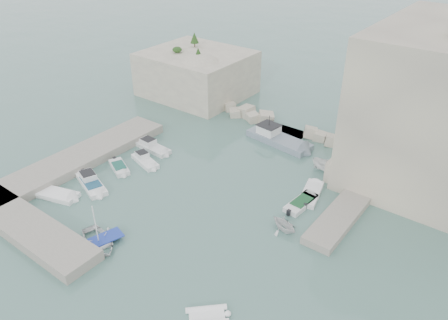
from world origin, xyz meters
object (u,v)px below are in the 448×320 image
Objects in this scene: rowboat at (99,245)px; motorboat_d at (92,186)px; tender_east_c at (311,196)px; tender_east_b at (301,205)px; work_boat at (279,143)px; motorboat_a at (153,150)px; inflatable_dinghy at (207,317)px; tender_east_a at (284,229)px; motorboat_c at (119,169)px; tender_east_d at (328,172)px; motorboat_e at (59,197)px; motorboat_b at (145,163)px.

motorboat_d is at bearing 71.77° from rowboat.
tender_east_b is at bearing 166.54° from tender_east_c.
tender_east_c is 12.39m from work_boat.
tender_east_b is (20.82, 11.09, 0.00)m from motorboat_d.
work_boat is (12.16, 11.50, 0.00)m from motorboat_a.
tender_east_a is (-0.65, 12.78, 0.00)m from inflatable_dinghy.
inflatable_dinghy is (22.02, -6.28, 0.00)m from motorboat_d.
motorboat_c is 1.02× the size of tender_east_d.
motorboat_e is (-1.08, -3.60, 0.00)m from motorboat_d.
motorboat_a is at bearing 84.64° from tender_east_c.
motorboat_a is 21.32m from tender_east_b.
tender_east_a is at bearing -178.40° from tender_east_d.
inflatable_dinghy is 0.86× the size of tender_east_d.
motorboat_a reaches higher than rowboat.
tender_east_c is (12.15, 19.24, 0.00)m from rowboat.
tender_east_b is (21.00, 6.79, 0.00)m from motorboat_c.
motorboat_d reaches higher than motorboat_c.
tender_east_a reaches higher than motorboat_a.
motorboat_d is 23.59m from tender_east_b.
motorboat_c is at bearing 113.08° from tender_east_b.
rowboat is 20.91m from tender_east_b.
motorboat_a is 13.83m from motorboat_e.
tender_east_a is at bearing 7.30° from motorboat_e.
tender_east_a is at bearing -5.53° from motorboat_a.
tender_east_a is 12.55m from tender_east_d.
tender_east_c is (21.00, 9.03, 0.00)m from motorboat_c.
tender_east_a is (12.70, 12.41, 0.00)m from rowboat.
tender_east_d is at bearing 9.86° from tender_east_b.
inflatable_dinghy is at bearing -179.66° from tender_east_d.
rowboat is at bearing -14.81° from motorboat_d.
motorboat_b is 17.88m from work_boat.
motorboat_a is 18.54m from rowboat.
motorboat_d is 2.12× the size of tender_east_a.
inflatable_dinghy is at bearing -0.58° from motorboat_c.
tender_east_c is at bearing 12.47° from motorboat_a.
inflatable_dinghy is at bearing -62.58° from work_boat.
tender_east_d is at bearing 49.90° from inflatable_dinghy.
motorboat_c is 22.86m from tender_east_c.
motorboat_d is 24.66m from work_boat.
motorboat_e is 1.37× the size of inflatable_dinghy.
rowboat reaches higher than tender_east_c.
tender_east_b is (-0.54, 4.60, 0.00)m from tender_east_a.
motorboat_b is at bearing 103.97° from tender_east_a.
tender_east_d is (11.51, 24.90, 0.00)m from rowboat.
tender_east_a is at bearing 13.90° from motorboat_b.
motorboat_d is 1.28× the size of rowboat.
work_boat is (11.87, 17.42, 0.00)m from motorboat_c.
motorboat_b is 1.14× the size of motorboat_c.
tender_east_d reaches higher than tender_east_c.
tender_east_b is (19.56, 3.90, 0.00)m from motorboat_b.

